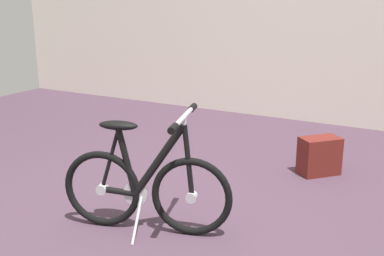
% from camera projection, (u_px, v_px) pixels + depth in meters
% --- Properties ---
extents(ground_plane, '(7.99, 7.99, 0.00)m').
position_uv_depth(ground_plane, '(180.00, 242.00, 2.51)').
color(ground_plane, '#473342').
extents(folding_bike_foreground, '(0.94, 0.52, 0.70)m').
position_uv_depth(folding_bike_foreground, '(145.00, 185.00, 2.57)').
color(folding_bike_foreground, black).
rests_on(folding_bike_foreground, ground_plane).
extents(backpack_on_floor, '(0.32, 0.32, 0.28)m').
position_uv_depth(backpack_on_floor, '(319.00, 156.00, 3.44)').
color(backpack_on_floor, maroon).
rests_on(backpack_on_floor, ground_plane).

